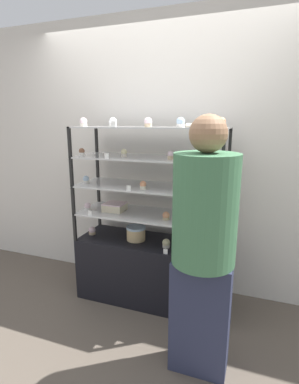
% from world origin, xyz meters
% --- Properties ---
extents(ground_plane, '(20.00, 20.00, 0.00)m').
position_xyz_m(ground_plane, '(0.00, 0.00, 0.00)').
color(ground_plane, brown).
extents(back_wall, '(8.00, 0.05, 2.60)m').
position_xyz_m(back_wall, '(0.00, 0.38, 1.30)').
color(back_wall, silver).
rests_on(back_wall, ground_plane).
extents(display_base, '(1.30, 0.47, 0.58)m').
position_xyz_m(display_base, '(0.00, 0.00, 0.29)').
color(display_base, black).
rests_on(display_base, ground_plane).
extents(display_riser_lower, '(1.30, 0.47, 0.25)m').
position_xyz_m(display_riser_lower, '(0.00, 0.00, 0.82)').
color(display_riser_lower, black).
rests_on(display_riser_lower, display_base).
extents(display_riser_middle, '(1.30, 0.47, 0.25)m').
position_xyz_m(display_riser_middle, '(0.00, 0.00, 1.07)').
color(display_riser_middle, black).
rests_on(display_riser_middle, display_riser_lower).
extents(display_riser_upper, '(1.30, 0.47, 0.25)m').
position_xyz_m(display_riser_upper, '(0.00, 0.00, 1.32)').
color(display_riser_upper, black).
rests_on(display_riser_upper, display_riser_middle).
extents(display_riser_top, '(1.30, 0.47, 0.25)m').
position_xyz_m(display_riser_top, '(0.00, 0.00, 1.58)').
color(display_riser_top, black).
rests_on(display_riser_top, display_riser_upper).
extents(layer_cake_centerpiece, '(0.18, 0.18, 0.13)m').
position_xyz_m(layer_cake_centerpiece, '(-0.12, -0.02, 0.64)').
color(layer_cake_centerpiece, '#DBBC84').
rests_on(layer_cake_centerpiece, display_base).
extents(sheet_cake_frosted, '(0.19, 0.17, 0.07)m').
position_xyz_m(sheet_cake_frosted, '(-0.34, -0.01, 0.87)').
color(sheet_cake_frosted, beige).
rests_on(sheet_cake_frosted, display_riser_lower).
extents(cupcake_0, '(0.07, 0.07, 0.08)m').
position_xyz_m(cupcake_0, '(-0.57, -0.04, 0.61)').
color(cupcake_0, '#CCB28C').
rests_on(cupcake_0, display_base).
extents(cupcake_1, '(0.07, 0.07, 0.08)m').
position_xyz_m(cupcake_1, '(0.18, -0.08, 0.61)').
color(cupcake_1, beige).
rests_on(cupcake_1, display_base).
extents(cupcake_2, '(0.07, 0.07, 0.08)m').
position_xyz_m(cupcake_2, '(0.59, -0.12, 0.61)').
color(cupcake_2, white).
rests_on(cupcake_2, display_base).
extents(price_tag_0, '(0.04, 0.00, 0.04)m').
position_xyz_m(price_tag_0, '(0.22, -0.22, 0.60)').
color(price_tag_0, white).
rests_on(price_tag_0, display_base).
extents(cupcake_3, '(0.06, 0.06, 0.07)m').
position_xyz_m(cupcake_3, '(-0.59, -0.07, 0.86)').
color(cupcake_3, white).
rests_on(cupcake_3, display_riser_lower).
extents(cupcake_4, '(0.06, 0.06, 0.07)m').
position_xyz_m(cupcake_4, '(0.18, -0.09, 0.86)').
color(cupcake_4, '#CCB28C').
rests_on(cupcake_4, display_riser_lower).
extents(cupcake_5, '(0.06, 0.06, 0.07)m').
position_xyz_m(cupcake_5, '(0.59, -0.05, 0.86)').
color(cupcake_5, '#CCB28C').
rests_on(cupcake_5, display_riser_lower).
extents(price_tag_1, '(0.04, 0.00, 0.04)m').
position_xyz_m(price_tag_1, '(-0.48, -0.22, 0.85)').
color(price_tag_1, white).
rests_on(price_tag_1, display_riser_lower).
extents(cupcake_6, '(0.06, 0.06, 0.07)m').
position_xyz_m(cupcake_6, '(-0.58, -0.08, 1.12)').
color(cupcake_6, white).
rests_on(cupcake_6, display_riser_middle).
extents(cupcake_7, '(0.06, 0.06, 0.07)m').
position_xyz_m(cupcake_7, '(-0.01, -0.12, 1.12)').
color(cupcake_7, beige).
rests_on(cupcake_7, display_riser_middle).
extents(cupcake_8, '(0.06, 0.06, 0.07)m').
position_xyz_m(cupcake_8, '(0.58, -0.05, 1.12)').
color(cupcake_8, white).
rests_on(cupcake_8, display_riser_middle).
extents(price_tag_2, '(0.04, 0.00, 0.04)m').
position_xyz_m(price_tag_2, '(-0.10, -0.22, 1.11)').
color(price_tag_2, white).
rests_on(price_tag_2, display_riser_middle).
extents(cupcake_9, '(0.05, 0.05, 0.07)m').
position_xyz_m(cupcake_9, '(-0.59, -0.11, 1.37)').
color(cupcake_9, white).
rests_on(cupcake_9, display_riser_upper).
extents(cupcake_10, '(0.05, 0.05, 0.07)m').
position_xyz_m(cupcake_10, '(-0.21, -0.06, 1.37)').
color(cupcake_10, beige).
rests_on(cupcake_10, display_riser_upper).
extents(cupcake_11, '(0.05, 0.05, 0.07)m').
position_xyz_m(cupcake_11, '(0.21, -0.08, 1.37)').
color(cupcake_11, '#CCB28C').
rests_on(cupcake_11, display_riser_upper).
extents(cupcake_12, '(0.05, 0.05, 0.07)m').
position_xyz_m(cupcake_12, '(0.59, -0.09, 1.37)').
color(cupcake_12, '#CCB28C').
rests_on(cupcake_12, display_riser_upper).
extents(price_tag_3, '(0.04, 0.00, 0.04)m').
position_xyz_m(price_tag_3, '(-0.29, -0.22, 1.36)').
color(price_tag_3, white).
rests_on(price_tag_3, display_riser_upper).
extents(cupcake_13, '(0.06, 0.06, 0.07)m').
position_xyz_m(cupcake_13, '(-0.59, -0.07, 1.63)').
color(cupcake_13, beige).
rests_on(cupcake_13, display_riser_top).
extents(cupcake_14, '(0.06, 0.06, 0.07)m').
position_xyz_m(cupcake_14, '(-0.29, -0.09, 1.63)').
color(cupcake_14, white).
rests_on(cupcake_14, display_riser_top).
extents(cupcake_15, '(0.06, 0.06, 0.07)m').
position_xyz_m(cupcake_15, '(0.01, -0.07, 1.63)').
color(cupcake_15, '#CCB28C').
rests_on(cupcake_15, display_riser_top).
extents(cupcake_16, '(0.06, 0.06, 0.07)m').
position_xyz_m(cupcake_16, '(0.29, -0.12, 1.63)').
color(cupcake_16, white).
rests_on(cupcake_16, display_riser_top).
extents(cupcake_17, '(0.06, 0.06, 0.07)m').
position_xyz_m(cupcake_17, '(0.59, -0.04, 1.63)').
color(cupcake_17, beige).
rests_on(cupcake_17, display_riser_top).
extents(price_tag_4, '(0.04, 0.00, 0.04)m').
position_xyz_m(price_tag_4, '(-0.22, -0.22, 1.61)').
color(price_tag_4, white).
rests_on(price_tag_4, display_riser_top).
extents(donut_glazed, '(0.14, 0.14, 0.03)m').
position_xyz_m(donut_glazed, '(0.38, -0.02, 1.61)').
color(donut_glazed, '#EFE5CC').
rests_on(donut_glazed, display_riser_top).
extents(customer_figure, '(0.39, 0.39, 1.68)m').
position_xyz_m(customer_figure, '(0.59, -0.65, 0.90)').
color(customer_figure, '#282D47').
rests_on(customer_figure, ground_plane).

